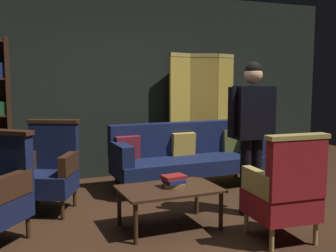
{
  "coord_description": "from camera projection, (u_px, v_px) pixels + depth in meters",
  "views": [
    {
      "loc": [
        -1.91,
        -3.76,
        1.56
      ],
      "look_at": [
        0.0,
        0.8,
        0.95
      ],
      "focal_mm": 44.51,
      "sensor_mm": 36.0,
      "label": 1
    }
  ],
  "objects": [
    {
      "name": "ground_plane",
      "position": [
        197.0,
        224.0,
        4.36
      ],
      "size": [
        10.0,
        10.0,
        0.0
      ],
      "primitive_type": "plane",
      "color": "#331E11"
    },
    {
      "name": "back_wall",
      "position": [
        127.0,
        85.0,
        6.43
      ],
      "size": [
        7.2,
        0.1,
        2.8
      ],
      "primitive_type": "cube",
      "color": "black",
      "rests_on": "ground_plane"
    },
    {
      "name": "folding_screen",
      "position": [
        203.0,
        110.0,
        6.79
      ],
      "size": [
        1.29,
        0.29,
        1.9
      ],
      "color": "#B29338",
      "rests_on": "ground_plane"
    },
    {
      "name": "velvet_couch",
      "position": [
        186.0,
        154.0,
        5.85
      ],
      "size": [
        2.12,
        0.78,
        0.88
      ],
      "color": "#382114",
      "rests_on": "ground_plane"
    },
    {
      "name": "coffee_table",
      "position": [
        169.0,
        192.0,
        4.23
      ],
      "size": [
        1.0,
        0.64,
        0.42
      ],
      "color": "#382114",
      "rests_on": "ground_plane"
    },
    {
      "name": "armchair_gilt_accent",
      "position": [
        285.0,
        191.0,
        3.86
      ],
      "size": [
        0.63,
        0.62,
        1.04
      ],
      "color": "tan",
      "rests_on": "ground_plane"
    },
    {
      "name": "armchair_wing_left",
      "position": [
        50.0,
        169.0,
        4.76
      ],
      "size": [
        0.78,
        0.77,
        1.04
      ],
      "color": "#382114",
      "rests_on": "ground_plane"
    },
    {
      "name": "standing_figure",
      "position": [
        252.0,
        124.0,
        4.57
      ],
      "size": [
        0.59,
        0.25,
        1.7
      ],
      "color": "black",
      "rests_on": "ground_plane"
    },
    {
      "name": "book_tan_leather",
      "position": [
        174.0,
        185.0,
        4.26
      ],
      "size": [
        0.23,
        0.21,
        0.04
      ],
      "primitive_type": "cube",
      "rotation": [
        0.0,
        0.0,
        -0.21
      ],
      "color": "#9E7A47",
      "rests_on": "coffee_table"
    },
    {
      "name": "book_navy_cloth",
      "position": [
        174.0,
        181.0,
        4.25
      ],
      "size": [
        0.2,
        0.21,
        0.04
      ],
      "primitive_type": "cube",
      "rotation": [
        0.0,
        0.0,
        0.09
      ],
      "color": "navy",
      "rests_on": "book_tan_leather"
    },
    {
      "name": "book_red_leather",
      "position": [
        174.0,
        177.0,
        4.25
      ],
      "size": [
        0.25,
        0.19,
        0.04
      ],
      "primitive_type": "cube",
      "rotation": [
        0.0,
        0.0,
        0.11
      ],
      "color": "maroon",
      "rests_on": "book_navy_cloth"
    }
  ]
}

